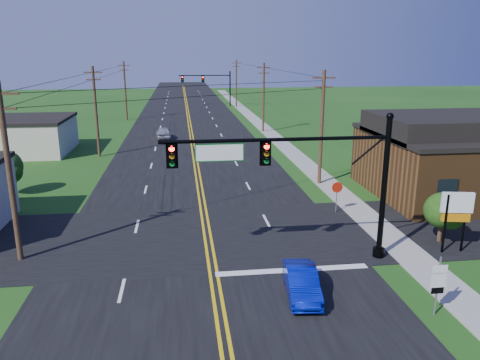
{
  "coord_description": "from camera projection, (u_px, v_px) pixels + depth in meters",
  "views": [
    {
      "loc": [
        -1.16,
        -13.26,
        10.23
      ],
      "look_at": [
        1.82,
        10.0,
        3.84
      ],
      "focal_mm": 35.0,
      "sensor_mm": 36.0,
      "label": 1
    }
  ],
  "objects": [
    {
      "name": "road_main",
      "position": [
        189.0,
        131.0,
        63.37
      ],
      "size": [
        16.0,
        220.0,
        0.04
      ],
      "primitive_type": "cube",
      "color": "black",
      "rests_on": "ground"
    },
    {
      "name": "road_cross",
      "position": [
        204.0,
        236.0,
        27.0
      ],
      "size": [
        70.0,
        10.0,
        0.04
      ],
      "primitive_type": "cube",
      "color": "black",
      "rests_on": "ground"
    },
    {
      "name": "sidewalk",
      "position": [
        281.0,
        142.0,
        55.08
      ],
      "size": [
        2.0,
        160.0,
        0.08
      ],
      "primitive_type": "cube",
      "color": "gray",
      "rests_on": "ground"
    },
    {
      "name": "signal_mast_main",
      "position": [
        297.0,
        171.0,
        22.46
      ],
      "size": [
        11.3,
        0.6,
        7.48
      ],
      "color": "black",
      "rests_on": "ground"
    },
    {
      "name": "signal_mast_far",
      "position": [
        208.0,
        83.0,
        91.44
      ],
      "size": [
        10.98,
        0.6,
        7.48
      ],
      "color": "black",
      "rests_on": "ground"
    },
    {
      "name": "brick_building",
      "position": [
        470.0,
        163.0,
        34.58
      ],
      "size": [
        14.2,
        11.2,
        4.7
      ],
      "color": "brown",
      "rests_on": "ground"
    },
    {
      "name": "cream_bldg_far",
      "position": [
        10.0,
        135.0,
        49.07
      ],
      "size": [
        12.2,
        9.2,
        3.7
      ],
      "color": "beige",
      "rests_on": "ground"
    },
    {
      "name": "utility_pole_left_a",
      "position": [
        9.0,
        170.0,
        22.69
      ],
      "size": [
        1.8,
        0.28,
        9.0
      ],
      "color": "#372119",
      "rests_on": "ground"
    },
    {
      "name": "utility_pole_left_b",
      "position": [
        96.0,
        110.0,
        46.61
      ],
      "size": [
        1.8,
        0.28,
        9.0
      ],
      "color": "#372119",
      "rests_on": "ground"
    },
    {
      "name": "utility_pole_left_c",
      "position": [
        125.0,
        90.0,
        72.46
      ],
      "size": [
        1.8,
        0.28,
        9.0
      ],
      "color": "#372119",
      "rests_on": "ground"
    },
    {
      "name": "utility_pole_right_a",
      "position": [
        322.0,
        126.0,
        36.54
      ],
      "size": [
        1.8,
        0.28,
        9.0
      ],
      "color": "#372119",
      "rests_on": "ground"
    },
    {
      "name": "utility_pole_right_b",
      "position": [
        263.0,
        96.0,
        61.42
      ],
      "size": [
        1.8,
        0.28,
        9.0
      ],
      "color": "#372119",
      "rests_on": "ground"
    },
    {
      "name": "utility_pole_right_c",
      "position": [
        236.0,
        82.0,
        90.13
      ],
      "size": [
        1.8,
        0.28,
        9.0
      ],
      "color": "#372119",
      "rests_on": "ground"
    },
    {
      "name": "tree_right_back",
      "position": [
        375.0,
        141.0,
        41.68
      ],
      "size": [
        3.0,
        3.0,
        4.1
      ],
      "color": "#372119",
      "rests_on": "ground"
    },
    {
      "name": "shrub_corner",
      "position": [
        442.0,
        211.0,
        25.72
      ],
      "size": [
        2.0,
        2.0,
        2.86
      ],
      "color": "#372119",
      "rests_on": "ground"
    },
    {
      "name": "tree_left",
      "position": [
        6.0,
        167.0,
        34.29
      ],
      "size": [
        2.4,
        2.4,
        3.37
      ],
      "color": "#372119",
      "rests_on": "ground"
    },
    {
      "name": "blue_car",
      "position": [
        302.0,
        283.0,
        20.21
      ],
      "size": [
        1.71,
        3.86,
        1.23
      ],
      "primitive_type": "imported",
      "rotation": [
        0.0,
        0.0,
        -0.11
      ],
      "color": "#0715A5",
      "rests_on": "ground"
    },
    {
      "name": "distant_car",
      "position": [
        163.0,
        133.0,
        57.48
      ],
      "size": [
        2.04,
        4.37,
        1.45
      ],
      "primitive_type": "imported",
      "rotation": [
        0.0,
        0.0,
        3.22
      ],
      "color": "silver",
      "rests_on": "ground"
    },
    {
      "name": "route_sign",
      "position": [
        438.0,
        282.0,
        18.52
      ],
      "size": [
        0.63,
        0.1,
        2.53
      ],
      "rotation": [
        0.0,
        0.0,
        0.01
      ],
      "color": "slate",
      "rests_on": "ground"
    },
    {
      "name": "stop_sign",
      "position": [
        337.0,
        190.0,
        30.6
      ],
      "size": [
        0.75,
        0.09,
        2.12
      ],
      "rotation": [
        0.0,
        0.0,
        -0.02
      ],
      "color": "slate",
      "rests_on": "ground"
    },
    {
      "name": "pylon_sign",
      "position": [
        457.0,
        209.0,
        24.2
      ],
      "size": [
        1.62,
        0.51,
        3.31
      ],
      "rotation": [
        0.0,
        0.0,
        -0.18
      ],
      "color": "black",
      "rests_on": "ground"
    }
  ]
}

